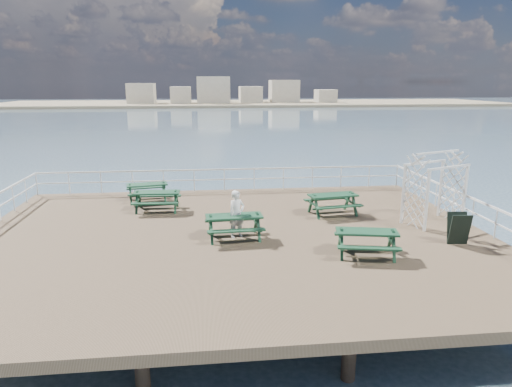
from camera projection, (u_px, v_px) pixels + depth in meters
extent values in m
cube|color=brown|center=(233.00, 239.00, 15.99)|extent=(18.00, 14.00, 0.30)
plane|color=#3C5465|center=(213.00, 143.00, 55.04)|extent=(300.00, 300.00, 0.00)
cube|color=tan|center=(253.00, 103.00, 148.25)|extent=(160.00, 40.00, 0.80)
cube|color=beige|center=(142.00, 93.00, 140.78)|extent=(8.00, 8.00, 6.00)
cube|color=beige|center=(181.00, 95.00, 142.19)|extent=(6.00, 8.00, 5.00)
cube|color=beige|center=(213.00, 90.00, 142.91)|extent=(10.00, 8.00, 8.00)
cube|color=beige|center=(251.00, 94.00, 144.56)|extent=(7.00, 8.00, 5.00)
cube|color=beige|center=(286.00, 91.00, 145.50)|extent=(9.00, 8.00, 7.00)
cube|color=beige|center=(325.00, 96.00, 147.26)|extent=(6.00, 8.00, 4.00)
cylinder|color=brown|center=(62.00, 230.00, 20.78)|extent=(0.36, 0.36, 2.10)
cylinder|color=brown|center=(379.00, 219.00, 22.39)|extent=(0.36, 0.36, 2.10)
cube|color=silver|center=(224.00, 169.00, 22.32)|extent=(17.70, 0.07, 0.07)
cube|color=silver|center=(224.00, 179.00, 22.44)|extent=(17.70, 0.05, 0.05)
cylinder|color=silver|center=(37.00, 184.00, 21.49)|extent=(0.05, 0.05, 1.10)
cube|color=silver|center=(474.00, 199.00, 16.66)|extent=(0.07, 13.70, 0.07)
cube|color=silver|center=(473.00, 212.00, 16.78)|extent=(0.05, 13.70, 0.05)
cube|color=#143721|center=(147.00, 184.00, 20.50)|extent=(1.88, 1.02, 0.06)
cube|color=#143721|center=(146.00, 188.00, 21.12)|extent=(1.79, 0.58, 0.05)
cube|color=#143721|center=(148.00, 194.00, 20.02)|extent=(1.79, 0.58, 0.05)
cube|color=#143721|center=(130.00, 192.00, 20.36)|extent=(0.35, 1.42, 0.06)
cube|color=#143721|center=(164.00, 190.00, 20.79)|extent=(0.35, 1.42, 0.06)
cube|color=#143721|center=(130.00, 192.00, 20.65)|extent=(0.17, 0.52, 0.87)
cube|color=#143721|center=(131.00, 195.00, 20.10)|extent=(0.17, 0.52, 0.87)
cube|color=#143721|center=(163.00, 190.00, 21.07)|extent=(0.17, 0.52, 0.87)
cube|color=#143721|center=(165.00, 192.00, 20.52)|extent=(0.17, 0.52, 0.87)
cube|color=#143721|center=(148.00, 195.00, 20.61)|extent=(1.57, 0.38, 0.06)
cube|color=#143721|center=(157.00, 192.00, 18.86)|extent=(1.91, 0.81, 0.06)
cube|color=#143721|center=(159.00, 196.00, 19.54)|extent=(1.88, 0.34, 0.05)
cube|color=#143721|center=(155.00, 203.00, 18.33)|extent=(1.88, 0.34, 0.05)
cube|color=#143721|center=(138.00, 200.00, 18.89)|extent=(0.15, 1.51, 0.06)
cube|color=#143721|center=(176.00, 200.00, 18.99)|extent=(0.15, 1.51, 0.06)
cube|color=#143721|center=(139.00, 200.00, 19.20)|extent=(0.11, 0.54, 0.91)
cube|color=#143721|center=(137.00, 203.00, 18.60)|extent=(0.11, 0.54, 0.91)
cube|color=#143721|center=(177.00, 199.00, 19.31)|extent=(0.11, 0.54, 0.91)
cube|color=#143721|center=(175.00, 203.00, 18.70)|extent=(0.11, 0.54, 0.91)
cube|color=#143721|center=(157.00, 204.00, 18.98)|extent=(1.67, 0.16, 0.06)
cube|color=#143721|center=(333.00, 195.00, 18.31)|extent=(2.02, 1.03, 0.06)
cube|color=#143721|center=(326.00, 199.00, 18.99)|extent=(1.95, 0.55, 0.05)
cube|color=#143721|center=(339.00, 207.00, 17.78)|extent=(1.95, 0.55, 0.05)
cube|color=#143721|center=(314.00, 204.00, 18.19)|extent=(0.31, 1.55, 0.06)
cube|color=#143721|center=(351.00, 202.00, 18.59)|extent=(0.31, 1.55, 0.06)
cube|color=#143721|center=(311.00, 204.00, 18.50)|extent=(0.17, 0.56, 0.94)
cube|color=#143721|center=(317.00, 208.00, 17.90)|extent=(0.17, 0.56, 0.94)
cube|color=#143721|center=(347.00, 201.00, 18.90)|extent=(0.17, 0.56, 0.94)
cube|color=#143721|center=(354.00, 205.00, 18.30)|extent=(0.17, 0.56, 0.94)
cube|color=#143721|center=(332.00, 208.00, 18.43)|extent=(1.71, 0.34, 0.06)
cube|color=#143721|center=(234.00, 216.00, 15.47)|extent=(1.95, 0.85, 0.06)
cube|color=#143721|center=(232.00, 219.00, 16.15)|extent=(1.92, 0.37, 0.05)
cube|color=#143721|center=(236.00, 231.00, 14.93)|extent=(1.92, 0.37, 0.05)
cube|color=#143721|center=(211.00, 227.00, 15.42)|extent=(0.17, 1.54, 0.06)
cube|color=#143721|center=(257.00, 224.00, 15.68)|extent=(0.17, 1.54, 0.06)
cube|color=#143721|center=(210.00, 225.00, 15.74)|extent=(0.12, 0.55, 0.93)
cube|color=#143721|center=(212.00, 231.00, 15.13)|extent=(0.12, 0.55, 0.93)
cube|color=#143721|center=(256.00, 223.00, 15.99)|extent=(0.12, 0.55, 0.93)
cube|color=#143721|center=(259.00, 229.00, 15.38)|extent=(0.12, 0.55, 0.93)
cube|color=#143721|center=(234.00, 231.00, 15.59)|extent=(1.70, 0.18, 0.06)
cube|color=#143721|center=(367.00, 232.00, 13.94)|extent=(1.96, 1.08, 0.06)
cube|color=#143721|center=(364.00, 234.00, 14.61)|extent=(1.87, 0.63, 0.05)
cube|color=#143721|center=(369.00, 248.00, 13.41)|extent=(1.87, 0.63, 0.05)
cube|color=#143721|center=(341.00, 241.00, 14.08)|extent=(0.38, 1.48, 0.06)
cube|color=#143721|center=(392.00, 242.00, 13.95)|extent=(0.38, 1.48, 0.06)
cube|color=#143721|center=(340.00, 239.00, 14.40)|extent=(0.19, 0.54, 0.90)
cube|color=#143721|center=(342.00, 246.00, 13.80)|extent=(0.19, 0.54, 0.90)
cube|color=#143721|center=(390.00, 241.00, 14.26)|extent=(0.19, 0.54, 0.90)
cube|color=#143721|center=(394.00, 248.00, 13.66)|extent=(0.19, 0.54, 0.90)
cube|color=#143721|center=(366.00, 247.00, 14.06)|extent=(1.63, 0.41, 0.06)
cube|color=silver|center=(427.00, 201.00, 16.15)|extent=(0.11, 0.11, 2.21)
cube|color=silver|center=(403.00, 195.00, 17.09)|extent=(0.11, 0.11, 2.21)
cube|color=silver|center=(465.00, 195.00, 17.09)|extent=(0.11, 0.11, 2.21)
cube|color=silver|center=(441.00, 189.00, 18.03)|extent=(0.11, 0.11, 2.21)
cube|color=silver|center=(450.00, 167.00, 16.35)|extent=(2.07, 0.90, 0.07)
cube|color=silver|center=(425.00, 163.00, 17.29)|extent=(2.07, 0.90, 0.07)
cube|color=silver|center=(438.00, 152.00, 16.71)|extent=(2.07, 0.89, 0.06)
cube|color=black|center=(460.00, 230.00, 14.87)|extent=(0.68, 0.34, 1.07)
cube|color=black|center=(457.00, 228.00, 15.08)|extent=(0.68, 0.34, 1.07)
imported|color=white|center=(237.00, 214.00, 15.59)|extent=(0.71, 0.63, 1.64)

